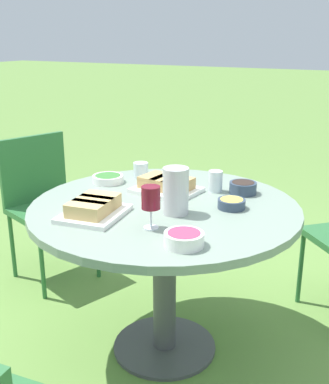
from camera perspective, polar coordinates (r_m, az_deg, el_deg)
The scene contains 13 objects.
ground_plane at distance 2.52m, azimuth 0.00°, elevation -17.92°, with size 40.00×40.00×0.00m, color #668E42.
dining_table at distance 2.20m, azimuth 0.00°, elevation -4.40°, with size 1.21×1.21×0.76m.
chair_near_left at distance 3.08m, azimuth -14.03°, elevation -0.50°, with size 0.54×0.55×0.89m.
water_pitcher at distance 2.02m, azimuth 1.32°, elevation 0.15°, with size 0.12×0.11×0.20m.
wine_glass at distance 1.86m, azimuth -1.63°, elevation -0.83°, with size 0.07×0.07×0.17m.
platter_bread_main at distance 2.32m, azimuth 0.22°, elevation 0.81°, with size 0.32×0.27×0.08m.
platter_charcuterie at distance 2.04m, azimuth -8.39°, elevation -1.91°, with size 0.27×0.31×0.08m.
bowl_fries at distance 2.13m, azimuth 7.95°, elevation -1.32°, with size 0.12×0.12×0.04m.
bowl_salad at distance 2.49m, azimuth -6.72°, elevation 1.61°, with size 0.16×0.16×0.04m.
bowl_olives at distance 2.33m, azimuth 9.28°, elevation 0.57°, with size 0.13×0.13×0.06m.
bowl_dip_red at distance 1.74m, azimuth 2.33°, elevation -5.51°, with size 0.15×0.15×0.05m.
cup_water_near at distance 2.34m, azimuth 6.06°, elevation 1.28°, with size 0.07×0.07×0.10m.
cup_water_far at distance 2.56m, azimuth -2.83°, elevation 2.60°, with size 0.08×0.08×0.08m.
Camera 1 is at (-0.95, 1.80, 1.49)m, focal length 45.00 mm.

